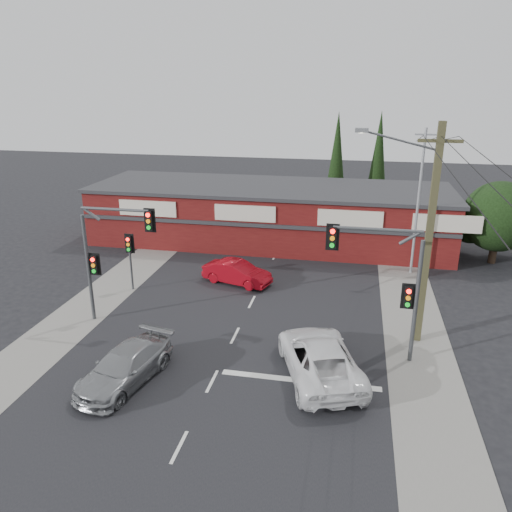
% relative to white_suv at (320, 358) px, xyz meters
% --- Properties ---
extents(ground, '(120.00, 120.00, 0.00)m').
position_rel_white_suv_xyz_m(ground, '(-4.21, 0.91, -0.81)').
color(ground, black).
rests_on(ground, ground).
extents(road_strip, '(14.00, 70.00, 0.01)m').
position_rel_white_suv_xyz_m(road_strip, '(-4.21, 5.91, -0.81)').
color(road_strip, black).
rests_on(road_strip, ground).
extents(verge_left, '(3.00, 70.00, 0.02)m').
position_rel_white_suv_xyz_m(verge_left, '(-12.71, 5.91, -0.80)').
color(verge_left, gray).
rests_on(verge_left, ground).
extents(verge_right, '(3.00, 70.00, 0.02)m').
position_rel_white_suv_xyz_m(verge_right, '(4.29, 5.91, -0.80)').
color(verge_right, gray).
rests_on(verge_right, ground).
extents(stop_line, '(6.50, 0.35, 0.01)m').
position_rel_white_suv_xyz_m(stop_line, '(-0.71, -0.59, -0.80)').
color(stop_line, silver).
rests_on(stop_line, ground).
extents(white_suv, '(4.43, 6.41, 1.63)m').
position_rel_white_suv_xyz_m(white_suv, '(0.00, 0.00, 0.00)').
color(white_suv, white).
rests_on(white_suv, ground).
extents(silver_suv, '(2.98, 5.19, 1.41)m').
position_rel_white_suv_xyz_m(silver_suv, '(-7.62, -2.06, -0.11)').
color(silver_suv, gray).
rests_on(silver_suv, ground).
extents(red_sedan, '(4.41, 2.60, 1.37)m').
position_rel_white_suv_xyz_m(red_sedan, '(-5.64, 9.02, -0.13)').
color(red_sedan, maroon).
rests_on(red_sedan, ground).
extents(lane_dashes, '(0.12, 48.82, 0.01)m').
position_rel_white_suv_xyz_m(lane_dashes, '(-4.21, 6.52, -0.80)').
color(lane_dashes, silver).
rests_on(lane_dashes, ground).
extents(shop_building, '(27.30, 8.40, 4.22)m').
position_rel_white_suv_xyz_m(shop_building, '(-5.20, 17.89, 1.32)').
color(shop_building, '#4F0F0F').
rests_on(shop_building, ground).
extents(tree_cluster, '(5.90, 5.10, 5.50)m').
position_rel_white_suv_xyz_m(tree_cluster, '(10.48, 16.35, 2.08)').
color(tree_cluster, '#2D2116').
rests_on(tree_cluster, ground).
extents(conifer_near, '(1.80, 1.80, 9.25)m').
position_rel_white_suv_xyz_m(conifer_near, '(-0.71, 24.91, 4.67)').
color(conifer_near, '#2D2116').
rests_on(conifer_near, ground).
extents(conifer_far, '(1.80, 1.80, 9.25)m').
position_rel_white_suv_xyz_m(conifer_far, '(2.79, 26.91, 4.67)').
color(conifer_far, '#2D2116').
rests_on(conifer_far, ground).
extents(traffic_mast_left, '(3.77, 0.27, 5.97)m').
position_rel_white_suv_xyz_m(traffic_mast_left, '(-10.64, 2.91, 3.12)').
color(traffic_mast_left, '#47494C').
rests_on(traffic_mast_left, ground).
extents(traffic_mast_right, '(3.96, 0.27, 5.97)m').
position_rel_white_suv_xyz_m(traffic_mast_right, '(2.65, 1.91, 3.13)').
color(traffic_mast_right, '#47494C').
rests_on(traffic_mast_right, ground).
extents(pedestal_signal, '(0.55, 0.27, 3.38)m').
position_rel_white_suv_xyz_m(pedestal_signal, '(-11.41, 6.91, 1.59)').
color(pedestal_signal, '#47494C').
rests_on(pedestal_signal, ground).
extents(utility_pole, '(4.38, 0.59, 10.00)m').
position_rel_white_suv_xyz_m(utility_pole, '(4.16, 3.89, 4.58)').
color(utility_pole, '#494529').
rests_on(utility_pole, ground).
extents(steel_pole, '(1.20, 0.16, 9.00)m').
position_rel_white_suv_xyz_m(steel_pole, '(4.79, 12.91, 3.89)').
color(steel_pole, gray).
rests_on(steel_pole, ground).
extents(power_lines, '(2.01, 29.00, 1.22)m').
position_rel_white_suv_xyz_m(power_lines, '(4.27, -1.56, 8.23)').
color(power_lines, black).
rests_on(power_lines, ground).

